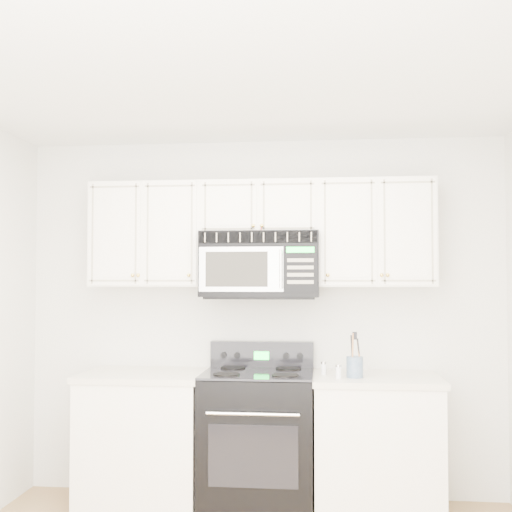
# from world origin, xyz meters

# --- Properties ---
(room) EXTENTS (3.51, 3.51, 2.61)m
(room) POSITION_xyz_m (0.00, 0.00, 1.30)
(room) COLOR olive
(room) RESTS_ON ground
(base_cabinet_left) EXTENTS (0.86, 0.65, 0.92)m
(base_cabinet_left) POSITION_xyz_m (-0.80, 1.44, 0.43)
(base_cabinet_left) COLOR silver
(base_cabinet_left) RESTS_ON ground
(base_cabinet_right) EXTENTS (0.86, 0.65, 0.92)m
(base_cabinet_right) POSITION_xyz_m (0.80, 1.44, 0.43)
(base_cabinet_right) COLOR silver
(base_cabinet_right) RESTS_ON ground
(range) EXTENTS (0.75, 0.69, 1.12)m
(range) POSITION_xyz_m (0.00, 1.43, 0.48)
(range) COLOR black
(range) RESTS_ON ground
(upper_cabinets) EXTENTS (2.44, 0.37, 0.75)m
(upper_cabinets) POSITION_xyz_m (0.00, 1.58, 1.93)
(upper_cabinets) COLOR silver
(upper_cabinets) RESTS_ON ground
(microwave) EXTENTS (0.83, 0.46, 0.46)m
(microwave) POSITION_xyz_m (0.01, 1.54, 1.68)
(microwave) COLOR black
(microwave) RESTS_ON ground
(utensil_crock) EXTENTS (0.11, 0.11, 0.30)m
(utensil_crock) POSITION_xyz_m (0.66, 1.34, 0.99)
(utensil_crock) COLOR slate
(utensil_crock) RESTS_ON base_cabinet_right
(shaker_salt) EXTENTS (0.04, 0.04, 0.09)m
(shaker_salt) POSITION_xyz_m (0.45, 1.44, 0.96)
(shaker_salt) COLOR silver
(shaker_salt) RESTS_ON base_cabinet_right
(shaker_pepper) EXTENTS (0.04, 0.04, 0.09)m
(shaker_pepper) POSITION_xyz_m (0.55, 1.28, 0.97)
(shaker_pepper) COLOR silver
(shaker_pepper) RESTS_ON base_cabinet_right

